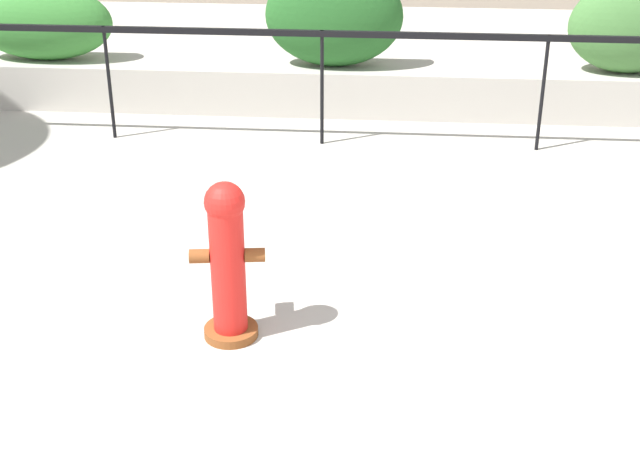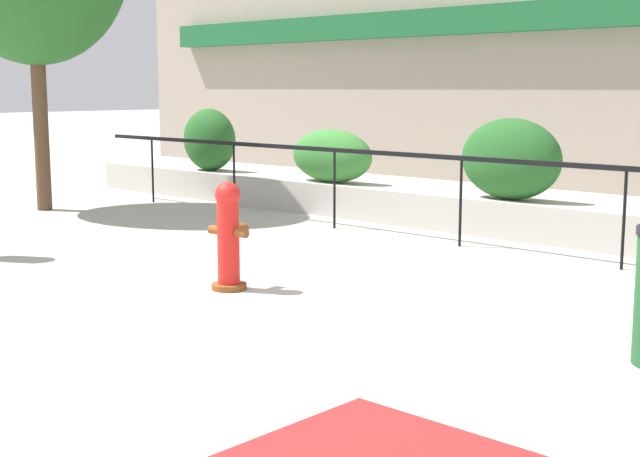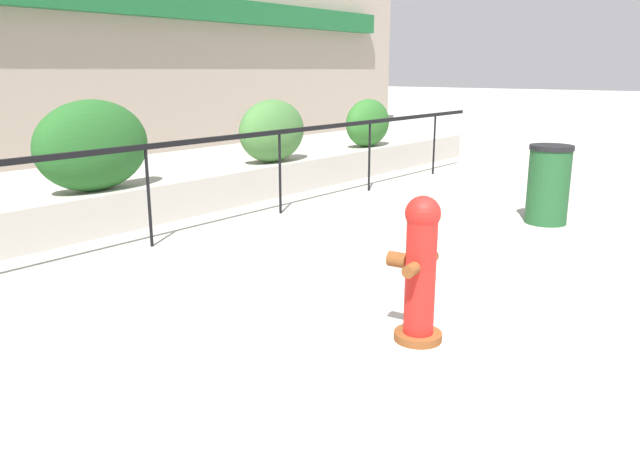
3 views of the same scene
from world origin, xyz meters
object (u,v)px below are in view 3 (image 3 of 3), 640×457
hedge_bush_2 (93,146)px  hedge_bush_3 (272,131)px  trash_bin (548,184)px  hedge_bush_4 (368,123)px  fire_hydrant (420,268)px

hedge_bush_2 → hedge_bush_3: (3.13, 0.00, -0.06)m
hedge_bush_2 → trash_bin: 5.69m
hedge_bush_4 → trash_bin: 4.60m
fire_hydrant → trash_bin: fire_hydrant is taller
hedge_bush_2 → hedge_bush_3: hedge_bush_2 is taller
hedge_bush_4 → trash_bin: size_ratio=1.17×
hedge_bush_3 → hedge_bush_2: bearing=180.0°
hedge_bush_2 → fire_hydrant: size_ratio=1.38×
hedge_bush_3 → hedge_bush_4: bearing=0.0°
hedge_bush_2 → fire_hydrant: (-0.34, -4.71, -0.49)m
hedge_bush_4 → fire_hydrant: hedge_bush_4 is taller
hedge_bush_3 → trash_bin: 4.24m
hedge_bush_2 → fire_hydrant: hedge_bush_2 is taller
hedge_bush_4 → fire_hydrant: bearing=-142.5°
hedge_bush_3 → fire_hydrant: 5.87m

